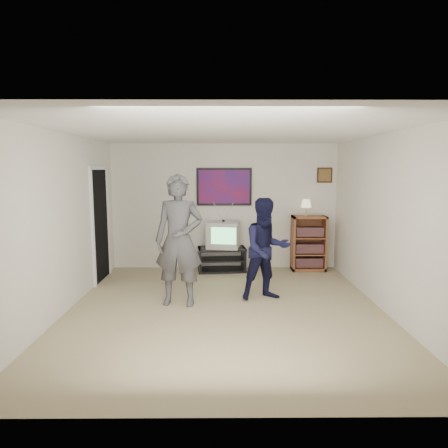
{
  "coord_description": "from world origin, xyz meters",
  "views": [
    {
      "loc": [
        -0.06,
        -5.49,
        2.0
      ],
      "look_at": [
        -0.01,
        0.68,
        1.15
      ],
      "focal_mm": 32.0,
      "sensor_mm": 36.0,
      "label": 1
    }
  ],
  "objects_px": {
    "crt_television": "(223,235)",
    "bookshelf": "(308,243)",
    "person_tall": "(179,240)",
    "person_short": "(266,249)",
    "media_stand": "(222,259)"
  },
  "relations": [
    {
      "from": "crt_television",
      "to": "bookshelf",
      "type": "xyz_separation_m",
      "value": [
        1.69,
        0.05,
        -0.18
      ]
    },
    {
      "from": "crt_television",
      "to": "person_tall",
      "type": "bearing_deg",
      "value": -99.37
    },
    {
      "from": "crt_television",
      "to": "bookshelf",
      "type": "relative_size",
      "value": 0.56
    },
    {
      "from": "bookshelf",
      "to": "person_short",
      "type": "relative_size",
      "value": 0.69
    },
    {
      "from": "crt_television",
      "to": "bookshelf",
      "type": "bearing_deg",
      "value": 10.92
    },
    {
      "from": "media_stand",
      "to": "person_tall",
      "type": "height_order",
      "value": "person_tall"
    },
    {
      "from": "media_stand",
      "to": "bookshelf",
      "type": "relative_size",
      "value": 0.9
    },
    {
      "from": "bookshelf",
      "to": "person_short",
      "type": "height_order",
      "value": "person_short"
    },
    {
      "from": "media_stand",
      "to": "person_short",
      "type": "bearing_deg",
      "value": -74.54
    },
    {
      "from": "media_stand",
      "to": "person_tall",
      "type": "xyz_separation_m",
      "value": [
        -0.63,
        -1.97,
        0.73
      ]
    },
    {
      "from": "person_short",
      "to": "bookshelf",
      "type": "bearing_deg",
      "value": 44.15
    },
    {
      "from": "media_stand",
      "to": "crt_television",
      "type": "bearing_deg",
      "value": -5.93
    },
    {
      "from": "person_tall",
      "to": "bookshelf",
      "type": "bearing_deg",
      "value": 46.83
    },
    {
      "from": "crt_television",
      "to": "person_tall",
      "type": "distance_m",
      "value": 2.09
    },
    {
      "from": "crt_television",
      "to": "bookshelf",
      "type": "distance_m",
      "value": 1.7
    }
  ]
}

